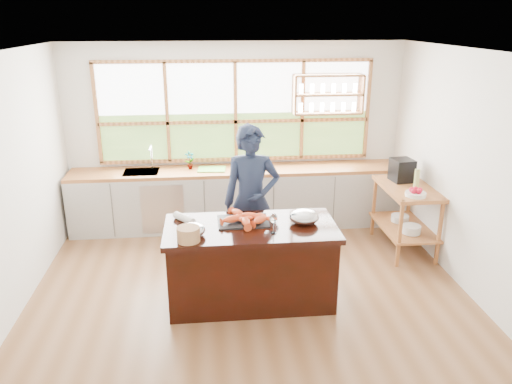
{
  "coord_description": "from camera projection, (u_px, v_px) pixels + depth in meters",
  "views": [
    {
      "loc": [
        -0.44,
        -5.1,
        3.02
      ],
      "look_at": [
        0.09,
        0.15,
        1.16
      ],
      "focal_mm": 35.0,
      "sensor_mm": 36.0,
      "label": 1
    }
  ],
  "objects": [
    {
      "name": "ground_plane",
      "position": [
        249.0,
        290.0,
        5.83
      ],
      "size": [
        5.0,
        5.0,
        0.0
      ],
      "primitive_type": "plane",
      "color": "brown"
    },
    {
      "name": "room_shell",
      "position": [
        247.0,
        134.0,
        5.74
      ],
      "size": [
        5.02,
        4.52,
        2.71
      ],
      "color": "silver",
      "rests_on": "ground_plane"
    },
    {
      "name": "back_counter",
      "position": [
        237.0,
        197.0,
        7.5
      ],
      "size": [
        4.9,
        0.63,
        0.9
      ],
      "color": "#B1AEA8",
      "rests_on": "ground_plane"
    },
    {
      "name": "right_shelf_unit",
      "position": [
        406.0,
        208.0,
        6.68
      ],
      "size": [
        0.62,
        1.1,
        0.9
      ],
      "color": "#A86431",
      "rests_on": "ground_plane"
    },
    {
      "name": "island",
      "position": [
        251.0,
        263.0,
        5.5
      ],
      "size": [
        1.85,
        0.9,
        0.9
      ],
      "color": "black",
      "rests_on": "ground_plane"
    },
    {
      "name": "cook",
      "position": [
        252.0,
        201.0,
        5.98
      ],
      "size": [
        0.69,
        0.46,
        1.86
      ],
      "primitive_type": "imported",
      "rotation": [
        0.0,
        0.0,
        -0.02
      ],
      "color": "#161E33",
      "rests_on": "ground_plane"
    },
    {
      "name": "potted_plant",
      "position": [
        190.0,
        160.0,
        7.3
      ],
      "size": [
        0.17,
        0.14,
        0.27
      ],
      "primitive_type": "imported",
      "rotation": [
        0.0,
        0.0,
        0.39
      ],
      "color": "slate",
      "rests_on": "back_counter"
    },
    {
      "name": "cutting_board",
      "position": [
        212.0,
        169.0,
        7.32
      ],
      "size": [
        0.43,
        0.33,
        0.01
      ],
      "primitive_type": "cube",
      "rotation": [
        0.0,
        0.0,
        -0.09
      ],
      "color": "#5CAF3D",
      "rests_on": "back_counter"
    },
    {
      "name": "espresso_machine",
      "position": [
        402.0,
        170.0,
        6.77
      ],
      "size": [
        0.3,
        0.32,
        0.31
      ],
      "primitive_type": "cube",
      "rotation": [
        0.0,
        0.0,
        0.12
      ],
      "color": "black",
      "rests_on": "right_shelf_unit"
    },
    {
      "name": "wine_bottle",
      "position": [
        417.0,
        180.0,
        6.43
      ],
      "size": [
        0.09,
        0.09,
        0.28
      ],
      "primitive_type": "cylinder",
      "rotation": [
        0.0,
        0.0,
        0.3
      ],
      "color": "#A6B15C",
      "rests_on": "right_shelf_unit"
    },
    {
      "name": "fruit_bowl",
      "position": [
        416.0,
        193.0,
        6.23
      ],
      "size": [
        0.26,
        0.26,
        0.11
      ],
      "color": "silver",
      "rests_on": "right_shelf_unit"
    },
    {
      "name": "slate_board",
      "position": [
        243.0,
        221.0,
        5.45
      ],
      "size": [
        0.55,
        0.4,
        0.02
      ],
      "primitive_type": "cube",
      "rotation": [
        0.0,
        0.0,
        0.01
      ],
      "color": "black",
      "rests_on": "island"
    },
    {
      "name": "lobster_pile",
      "position": [
        245.0,
        218.0,
        5.41
      ],
      "size": [
        0.52,
        0.48,
        0.08
      ],
      "color": "#E14C22",
      "rests_on": "slate_board"
    },
    {
      "name": "mixing_bowl_left",
      "position": [
        192.0,
        230.0,
        5.1
      ],
      "size": [
        0.28,
        0.28,
        0.14
      ],
      "primitive_type": "ellipsoid",
      "color": "#AEB0B5",
      "rests_on": "island"
    },
    {
      "name": "mixing_bowl_right",
      "position": [
        304.0,
        217.0,
        5.41
      ],
      "size": [
        0.32,
        0.32,
        0.15
      ],
      "primitive_type": "ellipsoid",
      "color": "#AEB0B5",
      "rests_on": "island"
    },
    {
      "name": "wine_glass",
      "position": [
        274.0,
        219.0,
        5.11
      ],
      "size": [
        0.08,
        0.08,
        0.22
      ],
      "color": "white",
      "rests_on": "island"
    },
    {
      "name": "wicker_basket",
      "position": [
        188.0,
        234.0,
        4.97
      ],
      "size": [
        0.23,
        0.23,
        0.15
      ],
      "primitive_type": "cylinder",
      "color": "#A26F47",
      "rests_on": "island"
    },
    {
      "name": "parchment_roll",
      "position": [
        184.0,
        218.0,
        5.45
      ],
      "size": [
        0.25,
        0.28,
        0.08
      ],
      "primitive_type": "cylinder",
      "rotation": [
        1.57,
        0.0,
        0.69
      ],
      "color": "silver",
      "rests_on": "island"
    }
  ]
}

